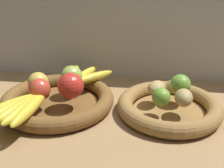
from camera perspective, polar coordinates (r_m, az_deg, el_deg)
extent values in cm
cube|color=#9E774C|center=(84.80, 0.56, -6.80)|extent=(140.00, 90.00, 3.00)
cube|color=silver|center=(103.80, 2.68, 15.94)|extent=(140.00, 3.00, 55.00)
cylinder|color=brown|center=(89.00, -11.20, -4.25)|extent=(25.37, 25.37, 1.00)
torus|color=brown|center=(88.16, -11.30, -3.19)|extent=(35.63, 35.63, 4.69)
cylinder|color=olive|center=(85.17, 11.74, -5.66)|extent=(21.95, 21.95, 1.00)
torus|color=olive|center=(84.30, 11.84, -4.56)|extent=(31.46, 31.46, 4.69)
sphere|color=#99B74C|center=(89.45, -8.47, 1.60)|extent=(7.12, 7.12, 7.12)
sphere|color=red|center=(81.61, -8.66, -0.38)|extent=(7.85, 7.85, 7.85)
sphere|color=gold|center=(87.85, -15.23, 0.34)|extent=(6.49, 6.49, 6.49)
sphere|color=#CC422D|center=(82.96, -14.94, -1.05)|extent=(6.50, 6.50, 6.50)
ellipsoid|color=yellow|center=(79.81, -19.68, -3.99)|extent=(14.16, 16.35, 3.29)
ellipsoid|color=yellow|center=(78.71, -19.18, -4.32)|extent=(12.18, 17.51, 3.29)
ellipsoid|color=yellow|center=(77.71, -18.55, -4.60)|extent=(9.94, 18.29, 3.29)
ellipsoid|color=yellow|center=(76.84, -17.80, -4.83)|extent=(7.47, 18.66, 3.29)
ellipsoid|color=yellow|center=(76.12, -16.93, -4.99)|extent=(4.83, 18.61, 3.29)
sphere|color=brown|center=(83.29, -14.00, -2.06)|extent=(2.96, 2.96, 2.96)
ellipsoid|color=yellow|center=(93.32, -4.20, 1.37)|extent=(14.26, 14.86, 2.93)
ellipsoid|color=yellow|center=(95.73, -5.87, 1.90)|extent=(8.46, 17.67, 2.93)
ellipsoid|color=yellow|center=(97.00, -7.97, 2.09)|extent=(4.70, 17.88, 2.93)
sphere|color=brown|center=(88.98, -8.84, -0.02)|extent=(2.63, 2.63, 2.63)
ellipsoid|color=tan|center=(86.81, 13.33, -0.46)|extent=(6.13, 5.57, 4.50)
ellipsoid|color=tan|center=(79.45, 14.78, -2.79)|extent=(5.37, 6.97, 4.94)
ellipsoid|color=tan|center=(84.78, 9.34, -0.81)|extent=(7.53, 8.43, 4.25)
sphere|color=#6B9E33|center=(78.06, 10.28, -2.70)|extent=(5.31, 5.31, 5.31)
sphere|color=#6B9E33|center=(86.06, 14.15, -0.10)|extent=(6.32, 6.32, 6.32)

